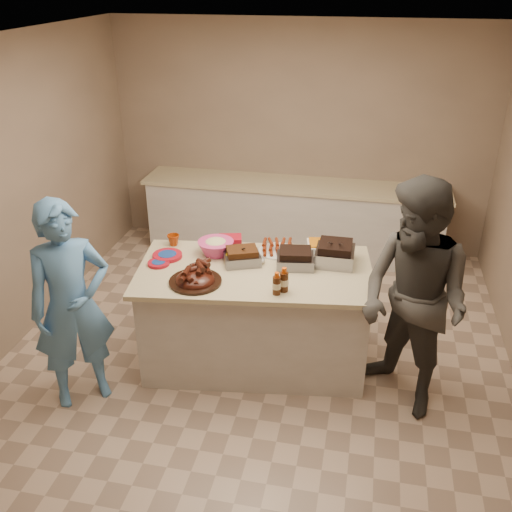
% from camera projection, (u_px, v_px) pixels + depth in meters
% --- Properties ---
extents(room, '(4.50, 5.00, 2.70)m').
position_uv_depth(room, '(256.00, 356.00, 5.20)').
color(room, gray).
rests_on(room, ground).
extents(back_counter, '(3.60, 0.64, 0.90)m').
position_uv_depth(back_counter, '(293.00, 218.00, 6.92)').
color(back_counter, beige).
rests_on(back_counter, ground).
extents(island, '(2.07, 1.28, 0.92)m').
position_uv_depth(island, '(255.00, 359.00, 5.16)').
color(island, beige).
rests_on(island, ground).
extents(rib_platter, '(0.57, 0.57, 0.17)m').
position_uv_depth(rib_platter, '(195.00, 283.00, 4.55)').
color(rib_platter, '#42160D').
rests_on(rib_platter, island).
extents(pulled_pork_tray, '(0.36, 0.32, 0.09)m').
position_uv_depth(pulled_pork_tray, '(242.00, 263.00, 4.84)').
color(pulled_pork_tray, '#47230F').
rests_on(pulled_pork_tray, island).
extents(brisket_tray, '(0.34, 0.30, 0.09)m').
position_uv_depth(brisket_tray, '(295.00, 266.00, 4.80)').
color(brisket_tray, black).
rests_on(brisket_tray, island).
extents(roasting_pan, '(0.32, 0.32, 0.13)m').
position_uv_depth(roasting_pan, '(334.00, 263.00, 4.85)').
color(roasting_pan, gray).
rests_on(roasting_pan, island).
extents(coleslaw_bowl, '(0.35, 0.35, 0.22)m').
position_uv_depth(coleslaw_bowl, '(216.00, 254.00, 4.99)').
color(coleslaw_bowl, '#C83777').
rests_on(coleslaw_bowl, island).
extents(sausage_plate, '(0.40, 0.40, 0.06)m').
position_uv_depth(sausage_plate, '(277.00, 252.00, 5.03)').
color(sausage_plate, silver).
rests_on(sausage_plate, island).
extents(mac_cheese_dish, '(0.35, 0.28, 0.08)m').
position_uv_depth(mac_cheese_dish, '(325.00, 250.00, 5.07)').
color(mac_cheese_dish, orange).
rests_on(mac_cheese_dish, island).
extents(bbq_bottle_a, '(0.07, 0.07, 0.19)m').
position_uv_depth(bbq_bottle_a, '(276.00, 294.00, 4.39)').
color(bbq_bottle_a, '#3E1D0B').
rests_on(bbq_bottle_a, island).
extents(bbq_bottle_b, '(0.08, 0.08, 0.20)m').
position_uv_depth(bbq_bottle_b, '(284.00, 291.00, 4.43)').
color(bbq_bottle_b, '#3E1D0B').
rests_on(bbq_bottle_b, island).
extents(mustard_bottle, '(0.05, 0.05, 0.11)m').
position_uv_depth(mustard_bottle, '(227.00, 265.00, 4.82)').
color(mustard_bottle, '#E2BE00').
rests_on(mustard_bottle, island).
extents(sauce_bowl, '(0.14, 0.06, 0.13)m').
position_uv_depth(sauce_bowl, '(257.00, 263.00, 4.84)').
color(sauce_bowl, silver).
rests_on(sauce_bowl, island).
extents(plate_stack_large, '(0.29, 0.29, 0.03)m').
position_uv_depth(plate_stack_large, '(168.00, 257.00, 4.94)').
color(plate_stack_large, maroon).
rests_on(plate_stack_large, island).
extents(plate_stack_small, '(0.21, 0.21, 0.03)m').
position_uv_depth(plate_stack_small, '(159.00, 265.00, 4.82)').
color(plate_stack_small, maroon).
rests_on(plate_stack_small, island).
extents(plastic_cup, '(0.12, 0.12, 0.11)m').
position_uv_depth(plastic_cup, '(174.00, 245.00, 5.16)').
color(plastic_cup, '#8B2F07').
rests_on(plastic_cup, island).
extents(basket_stack, '(0.23, 0.20, 0.10)m').
position_uv_depth(basket_stack, '(230.00, 247.00, 5.13)').
color(basket_stack, maroon).
rests_on(basket_stack, island).
extents(guest_blue, '(1.57, 1.73, 0.41)m').
position_uv_depth(guest_blue, '(87.00, 394.00, 4.74)').
color(guest_blue, '#5590CD').
rests_on(guest_blue, ground).
extents(guest_gray, '(1.99, 1.98, 0.72)m').
position_uv_depth(guest_gray, '(399.00, 400.00, 4.68)').
color(guest_gray, '#46433F').
rests_on(guest_gray, ground).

